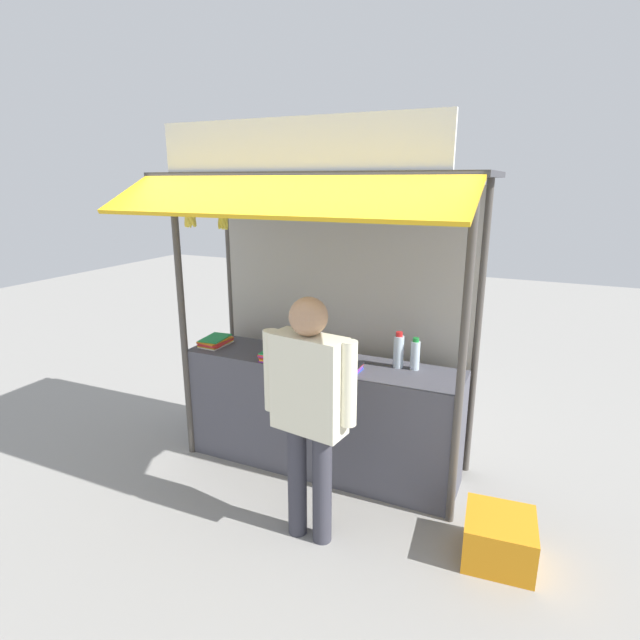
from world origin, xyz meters
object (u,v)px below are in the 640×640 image
(vendor_person, at_px, (309,400))
(water_bottle_front_left, at_px, (313,340))
(water_bottle_left, at_px, (399,351))
(magazine_stack_front_right, at_px, (216,341))
(magazine_stack_far_left, at_px, (276,354))
(water_bottle_far_right, at_px, (415,355))
(banana_bunch_leftmost, at_px, (223,220))
(magazine_stack_mid_right, at_px, (347,369))
(plastic_crate, at_px, (499,538))
(banana_bunch_inner_left, at_px, (190,217))

(vendor_person, bearing_deg, water_bottle_front_left, -57.89)
(water_bottle_left, height_order, water_bottle_front_left, water_bottle_left)
(magazine_stack_front_right, relative_size, vendor_person, 0.19)
(water_bottle_left, bearing_deg, magazine_stack_far_left, -166.32)
(water_bottle_front_left, bearing_deg, magazine_stack_front_right, -167.06)
(water_bottle_far_right, relative_size, banana_bunch_leftmost, 0.89)
(water_bottle_front_left, xyz_separation_m, vendor_person, (0.46, -1.04, -0.05))
(magazine_stack_mid_right, relative_size, magazine_stack_front_right, 0.92)
(magazine_stack_front_right, distance_m, banana_bunch_leftmost, 1.25)
(magazine_stack_far_left, bearing_deg, water_bottle_front_left, 56.59)
(water_bottle_front_left, relative_size, vendor_person, 0.13)
(magazine_stack_far_left, xyz_separation_m, vendor_person, (0.66, -0.74, 0.02))
(water_bottle_far_right, relative_size, water_bottle_front_left, 1.14)
(magazine_stack_far_left, distance_m, plastic_crate, 2.14)
(water_bottle_far_right, xyz_separation_m, magazine_stack_far_left, (-1.12, -0.25, -0.08))
(magazine_stack_mid_right, height_order, magazine_stack_far_left, magazine_stack_far_left)
(vendor_person, bearing_deg, water_bottle_left, -100.23)
(vendor_person, bearing_deg, magazine_stack_far_left, -39.88)
(magazine_stack_mid_right, bearing_deg, water_bottle_left, 42.25)
(water_bottle_left, distance_m, vendor_person, 1.03)
(banana_bunch_leftmost, xyz_separation_m, banana_bunch_inner_left, (-0.31, -0.00, 0.01))
(water_bottle_far_right, bearing_deg, plastic_crate, -40.42)
(water_bottle_far_right, distance_m, banana_bunch_leftmost, 1.82)
(plastic_crate, bearing_deg, water_bottle_far_right, 139.58)
(water_bottle_far_right, height_order, plastic_crate, water_bottle_far_right)
(water_bottle_left, relative_size, water_bottle_far_right, 1.13)
(vendor_person, bearing_deg, magazine_stack_front_right, -23.45)
(magazine_stack_mid_right, distance_m, plastic_crate, 1.56)
(water_bottle_left, xyz_separation_m, banana_bunch_leftmost, (-1.28, -0.49, 1.03))
(magazine_stack_front_right, relative_size, banana_bunch_leftmost, 1.12)
(plastic_crate, bearing_deg, banana_bunch_inner_left, 176.22)
(banana_bunch_inner_left, distance_m, vendor_person, 1.75)
(water_bottle_front_left, bearing_deg, magazine_stack_far_left, -123.41)
(water_bottle_front_left, distance_m, magazine_stack_far_left, 0.37)
(water_bottle_front_left, xyz_separation_m, magazine_stack_far_left, (-0.20, -0.30, -0.07))
(water_bottle_front_left, height_order, magazine_stack_far_left, water_bottle_front_left)
(magazine_stack_mid_right, xyz_separation_m, banana_bunch_leftmost, (-0.95, -0.20, 1.13))
(water_bottle_front_left, bearing_deg, water_bottle_left, -4.60)
(magazine_stack_front_right, height_order, plastic_crate, magazine_stack_front_right)
(banana_bunch_leftmost, bearing_deg, banana_bunch_inner_left, -179.81)
(water_bottle_far_right, height_order, banana_bunch_leftmost, banana_bunch_leftmost)
(plastic_crate, bearing_deg, vendor_person, -165.68)
(water_bottle_front_left, distance_m, magazine_stack_front_right, 0.92)
(water_bottle_front_left, relative_size, banana_bunch_inner_left, 0.80)
(magazine_stack_mid_right, bearing_deg, banana_bunch_inner_left, -171.03)
(magazine_stack_front_right, distance_m, banana_bunch_inner_left, 1.20)
(water_bottle_front_left, height_order, magazine_stack_front_right, water_bottle_front_left)
(magazine_stack_far_left, height_order, banana_bunch_inner_left, banana_bunch_inner_left)
(water_bottle_left, distance_m, magazine_stack_front_right, 1.69)
(magazine_stack_mid_right, distance_m, banana_bunch_leftmost, 1.50)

